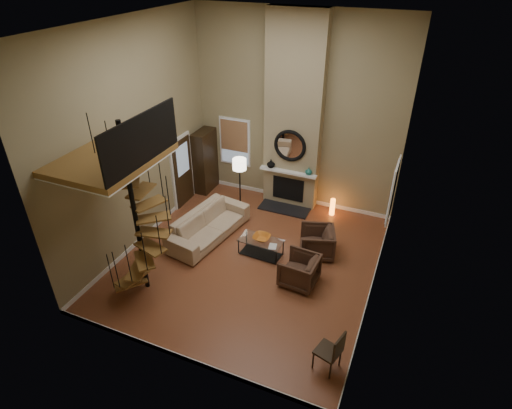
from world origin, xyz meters
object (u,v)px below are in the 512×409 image
at_px(hutch, 205,162).
at_px(accent_lamp, 332,207).
at_px(coffee_table, 261,246).
at_px(side_chair, 332,350).
at_px(armchair_near, 320,242).
at_px(armchair_far, 302,271).
at_px(floor_lamp, 240,169).
at_px(sofa, 209,224).

distance_m(hutch, accent_lamp, 4.18).
relative_size(coffee_table, side_chair, 1.21).
xyz_separation_m(hutch, armchair_near, (4.28, -1.88, -0.60)).
relative_size(hutch, accent_lamp, 3.94).
xyz_separation_m(armchair_far, floor_lamp, (-2.62, 2.29, 1.06)).
bearing_deg(floor_lamp, armchair_near, -21.27).
height_order(hutch, side_chair, hutch).
bearing_deg(armchair_far, accent_lamp, -174.71).
height_order(armchair_near, armchair_far, armchair_near).
height_order(sofa, floor_lamp, floor_lamp).
xyz_separation_m(hutch, floor_lamp, (1.58, -0.83, 0.46)).
bearing_deg(armchair_near, hutch, -132.15).
relative_size(sofa, armchair_far, 3.05).
bearing_deg(armchair_far, sofa, -101.93).
relative_size(sofa, coffee_table, 2.23).
xyz_separation_m(armchair_far, coffee_table, (-1.28, 0.62, -0.07)).
height_order(hutch, accent_lamp, hutch).
distance_m(hutch, floor_lamp, 1.84).
height_order(floor_lamp, accent_lamp, floor_lamp).
xyz_separation_m(sofa, coffee_table, (1.59, -0.19, -0.11)).
xyz_separation_m(armchair_near, accent_lamp, (-0.16, 1.94, -0.10)).
bearing_deg(accent_lamp, sofa, -139.68).
height_order(hutch, armchair_far, hutch).
distance_m(coffee_table, accent_lamp, 2.83).
height_order(sofa, armchair_far, sofa).
bearing_deg(armchair_far, hutch, -122.80).
relative_size(hutch, sofa, 0.81).
distance_m(armchair_near, armchair_far, 1.24).
bearing_deg(hutch, coffee_table, -40.63).
bearing_deg(floor_lamp, armchair_far, -41.14).
bearing_deg(accent_lamp, floor_lamp, -160.75).
distance_m(floor_lamp, side_chair, 5.85).
distance_m(accent_lamp, side_chair, 5.39).
relative_size(armchair_near, armchair_far, 1.03).
relative_size(hutch, coffee_table, 1.81).
xyz_separation_m(hutch, side_chair, (5.40, -5.17, -0.42)).
bearing_deg(armchair_near, coffee_table, -83.93).
xyz_separation_m(coffee_table, floor_lamp, (-1.34, 1.67, 1.13)).
bearing_deg(accent_lamp, armchair_near, -85.24).
height_order(armchair_far, side_chair, side_chair).
bearing_deg(side_chair, floor_lamp, 131.40).
xyz_separation_m(armchair_far, side_chair, (1.20, -2.04, 0.17)).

